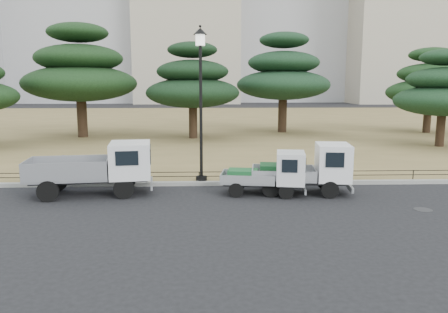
{
  "coord_description": "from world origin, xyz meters",
  "views": [
    {
      "loc": [
        -0.59,
        -14.93,
        4.12
      ],
      "look_at": [
        0.0,
        2.0,
        1.3
      ],
      "focal_mm": 35.0,
      "sensor_mm": 36.0,
      "label": 1
    }
  ],
  "objects_px": {
    "truck_large": "(98,166)",
    "truck_kei_rear": "(309,169)",
    "truck_kei_front": "(270,173)",
    "street_lamp": "(201,79)",
    "tarp_pile": "(62,171)"
  },
  "relations": [
    {
      "from": "street_lamp",
      "to": "tarp_pile",
      "type": "bearing_deg",
      "value": 178.41
    },
    {
      "from": "truck_large",
      "to": "truck_kei_rear",
      "type": "distance_m",
      "value": 7.93
    },
    {
      "from": "truck_kei_rear",
      "to": "tarp_pile",
      "type": "relative_size",
      "value": 2.27
    },
    {
      "from": "truck_kei_front",
      "to": "street_lamp",
      "type": "distance_m",
      "value": 4.76
    },
    {
      "from": "truck_kei_front",
      "to": "truck_kei_rear",
      "type": "xyz_separation_m",
      "value": [
        1.49,
        0.16,
        0.14
      ]
    },
    {
      "from": "truck_kei_front",
      "to": "tarp_pile",
      "type": "xyz_separation_m",
      "value": [
        -8.38,
        2.05,
        -0.25
      ]
    },
    {
      "from": "truck_kei_front",
      "to": "street_lamp",
      "type": "height_order",
      "value": "street_lamp"
    },
    {
      "from": "truck_large",
      "to": "street_lamp",
      "type": "height_order",
      "value": "street_lamp"
    },
    {
      "from": "truck_kei_front",
      "to": "truck_large",
      "type": "bearing_deg",
      "value": -173.28
    },
    {
      "from": "truck_kei_front",
      "to": "truck_kei_rear",
      "type": "bearing_deg",
      "value": 15.23
    },
    {
      "from": "truck_large",
      "to": "tarp_pile",
      "type": "bearing_deg",
      "value": 129.88
    },
    {
      "from": "truck_kei_front",
      "to": "tarp_pile",
      "type": "height_order",
      "value": "truck_kei_front"
    },
    {
      "from": "truck_large",
      "to": "truck_kei_front",
      "type": "relative_size",
      "value": 1.43
    },
    {
      "from": "truck_kei_rear",
      "to": "street_lamp",
      "type": "height_order",
      "value": "street_lamp"
    },
    {
      "from": "truck_large",
      "to": "truck_kei_rear",
      "type": "xyz_separation_m",
      "value": [
        7.93,
        -0.09,
        -0.13
      ]
    }
  ]
}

